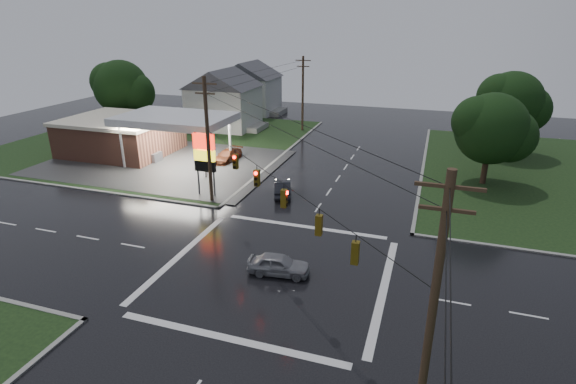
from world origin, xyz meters
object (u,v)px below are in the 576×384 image
(utility_pole_se, at_px, (433,309))
(car_crossing, at_px, (279,264))
(house_near, at_px, (224,98))
(house_far, at_px, (250,87))
(tree_nw_behind, at_px, (122,88))
(tree_ne_near, at_px, (493,129))
(gas_station, at_px, (128,134))
(pylon_sign, at_px, (204,154))
(tree_ne_far, at_px, (513,103))
(utility_pole_n, at_px, (303,93))
(utility_pole_nw, at_px, (208,139))
(car_pump, at_px, (227,156))
(car_north, at_px, (283,188))

(utility_pole_se, bearing_deg, car_crossing, 134.73)
(house_near, bearing_deg, house_far, 94.76)
(tree_nw_behind, relative_size, tree_ne_near, 1.11)
(house_far, distance_m, car_crossing, 53.28)
(house_far, relative_size, tree_nw_behind, 1.10)
(gas_station, relative_size, pylon_sign, 4.37)
(house_far, height_order, tree_ne_far, tree_ne_far)
(utility_pole_se, bearing_deg, tree_ne_near, 81.62)
(utility_pole_n, relative_size, tree_ne_far, 1.07)
(utility_pole_nw, xyz_separation_m, tree_ne_far, (26.65, 24.49, 0.46))
(tree_ne_far, bearing_deg, utility_pole_n, 171.45)
(pylon_sign, xyz_separation_m, utility_pole_nw, (1.00, -1.00, 1.71))
(pylon_sign, relative_size, utility_pole_se, 0.55)
(utility_pole_n, bearing_deg, house_far, 141.23)
(pylon_sign, relative_size, utility_pole_nw, 0.55)
(tree_ne_near, bearing_deg, utility_pole_n, 145.90)
(utility_pole_se, bearing_deg, car_pump, 127.02)
(pylon_sign, height_order, house_near, house_near)
(house_far, bearing_deg, utility_pole_se, -61.32)
(gas_station, distance_m, tree_nw_behind, 13.63)
(utility_pole_nw, xyz_separation_m, car_crossing, (9.84, -9.75, -5.04))
(car_north, bearing_deg, tree_ne_far, -154.12)
(house_far, distance_m, car_north, 39.60)
(tree_ne_far, bearing_deg, car_pump, -156.66)
(house_near, height_order, tree_ne_far, tree_ne_far)
(house_far, distance_m, tree_ne_near, 44.50)
(utility_pole_se, relative_size, tree_nw_behind, 1.10)
(gas_station, bearing_deg, car_pump, 5.22)
(tree_nw_behind, relative_size, car_pump, 2.19)
(utility_pole_nw, relative_size, house_far, 1.00)
(house_far, bearing_deg, tree_ne_near, -35.77)
(utility_pole_se, height_order, car_crossing, utility_pole_se)
(utility_pole_nw, xyz_separation_m, utility_pole_n, (0.00, 28.50, -0.25))
(utility_pole_n, height_order, tree_nw_behind, utility_pole_n)
(gas_station, relative_size, car_crossing, 6.53)
(utility_pole_se, xyz_separation_m, house_near, (-30.45, 45.50, -1.32))
(utility_pole_se, height_order, utility_pole_n, utility_pole_se)
(house_near, distance_m, house_far, 12.04)
(utility_pole_se, distance_m, house_near, 54.77)
(car_pump, bearing_deg, pylon_sign, -67.96)
(tree_nw_behind, bearing_deg, house_near, 24.98)
(gas_station, height_order, utility_pole_nw, utility_pole_nw)
(pylon_sign, xyz_separation_m, tree_ne_near, (24.64, 11.49, 1.55))
(tree_nw_behind, bearing_deg, utility_pole_nw, -40.10)
(utility_pole_n, relative_size, car_north, 2.48)
(gas_station, xyz_separation_m, tree_nw_behind, (-8.17, 10.29, 3.63))
(gas_station, relative_size, house_near, 2.37)
(utility_pole_n, bearing_deg, car_north, -77.48)
(gas_station, distance_m, tree_ne_near, 40.00)
(utility_pole_nw, relative_size, utility_pole_se, 1.00)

